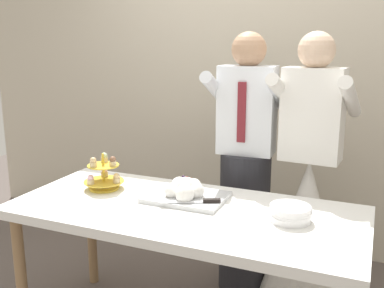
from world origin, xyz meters
TOP-DOWN VIEW (x-y plane):
  - rear_wall at (0.00, 1.42)m, footprint 5.20×0.10m
  - dessert_table at (0.00, 0.00)m, footprint 1.80×0.80m
  - cupcake_stand at (-0.54, 0.09)m, footprint 0.23×0.23m
  - main_cake_tray at (-0.04, 0.11)m, footprint 0.42×0.33m
  - plate_stack at (0.53, 0.04)m, footprint 0.20×0.20m
  - person_groom at (0.13, 0.67)m, footprint 0.48×0.50m
  - person_bride at (0.52, 0.65)m, footprint 0.56×0.56m

SIDE VIEW (x-z plane):
  - person_bride at x=0.52m, z-range -0.25..1.41m
  - dessert_table at x=0.00m, z-range 0.31..1.09m
  - person_groom at x=0.13m, z-range -0.08..1.58m
  - plate_stack at x=0.53m, z-range 0.78..0.85m
  - main_cake_tray at x=-0.04m, z-range 0.75..0.88m
  - cupcake_stand at x=-0.54m, z-range 0.75..0.96m
  - rear_wall at x=0.00m, z-range 0.00..2.90m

